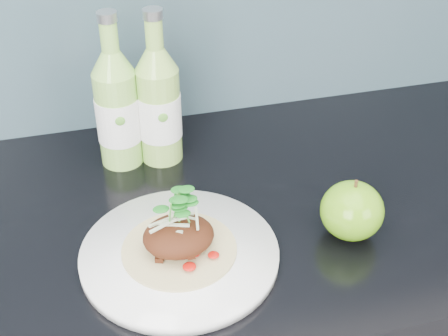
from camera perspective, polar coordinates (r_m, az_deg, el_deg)
The scene contains 5 objects.
dinner_plate at distance 0.88m, azimuth -4.08°, elevation -7.89°, with size 0.35×0.35×0.02m.
pork_taco at distance 0.85m, azimuth -4.19°, elevation -6.08°, with size 0.16×0.16×0.10m.
green_apple at distance 0.91m, azimuth 11.62°, elevation -3.84°, with size 0.11×0.11×0.10m.
cider_bottle_left at distance 1.03m, azimuth -9.73°, elevation 5.35°, with size 0.08×0.08×0.27m.
cider_bottle_right at distance 1.03m, azimuth -5.96°, elevation 5.70°, with size 0.09×0.09×0.27m.
Camera 1 is at (-0.15, 0.96, 1.51)m, focal length 50.00 mm.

